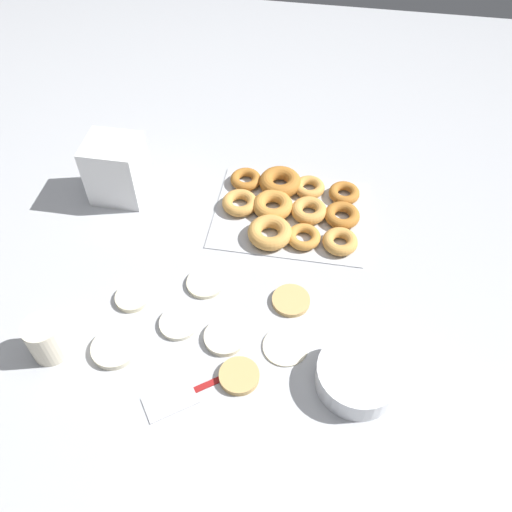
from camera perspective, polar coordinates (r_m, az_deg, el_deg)
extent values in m
plane|color=#B2B5BA|center=(1.32, -3.13, -3.01)|extent=(3.00, 3.00, 0.00)
cylinder|color=tan|center=(1.29, 3.70, -4.69)|extent=(0.09, 0.09, 0.01)
cylinder|color=beige|center=(1.25, -14.66, -9.38)|extent=(0.10, 0.10, 0.02)
cylinder|color=beige|center=(1.32, -5.34, -2.84)|extent=(0.09, 0.09, 0.01)
cylinder|color=beige|center=(1.23, -3.29, -8.53)|extent=(0.09, 0.09, 0.01)
cylinder|color=beige|center=(1.32, -12.87, -4.28)|extent=(0.08, 0.08, 0.01)
cylinder|color=tan|center=(1.18, -1.78, -12.50)|extent=(0.09, 0.09, 0.02)
cylinder|color=beige|center=(1.22, 3.12, -9.42)|extent=(0.10, 0.10, 0.01)
cylinder|color=silver|center=(1.26, -8.11, -7.01)|extent=(0.09, 0.09, 0.01)
cube|color=silver|center=(1.48, 3.61, 4.44)|extent=(0.41, 0.31, 0.01)
torus|color=#AD6B28|center=(1.53, 9.26, 6.56)|extent=(0.09, 0.09, 0.03)
torus|color=#D19347|center=(1.53, 5.64, 7.22)|extent=(0.09, 0.09, 0.03)
torus|color=#AD6B28|center=(1.53, 2.56, 7.78)|extent=(0.12, 0.12, 0.04)
torus|color=#AD6B28|center=(1.55, -1.08, 8.07)|extent=(0.09, 0.09, 0.03)
torus|color=#AD6B28|center=(1.46, 9.05, 4.25)|extent=(0.09, 0.09, 0.03)
torus|color=#D19347|center=(1.46, 5.59, 4.79)|extent=(0.10, 0.10, 0.03)
torus|color=#C68438|center=(1.47, 1.78, 5.36)|extent=(0.11, 0.11, 0.04)
torus|color=#D19347|center=(1.48, -1.72, 5.62)|extent=(0.10, 0.10, 0.03)
torus|color=#D19347|center=(1.40, 8.84, 1.52)|extent=(0.09, 0.09, 0.03)
torus|color=#C68438|center=(1.40, 5.04, 2.02)|extent=(0.09, 0.09, 0.02)
torus|color=#D19347|center=(1.40, 1.46, 2.49)|extent=(0.12, 0.12, 0.04)
cylinder|color=white|center=(1.18, 10.64, -12.31)|extent=(0.18, 0.18, 0.06)
cube|color=white|center=(1.57, -13.98, 6.82)|extent=(0.14, 0.13, 0.03)
cube|color=white|center=(1.55, -14.18, 7.60)|extent=(0.14, 0.13, 0.03)
cube|color=white|center=(1.53, -14.39, 8.40)|extent=(0.14, 0.13, 0.03)
cube|color=white|center=(1.52, -14.60, 9.23)|extent=(0.14, 0.13, 0.03)
cube|color=white|center=(1.50, -14.82, 10.07)|extent=(0.14, 0.13, 0.03)
cube|color=white|center=(1.48, -15.05, 10.93)|extent=(0.14, 0.13, 0.03)
cylinder|color=beige|center=(1.26, -21.24, -8.16)|extent=(0.08, 0.08, 0.10)
cube|color=maroon|center=(1.19, -3.49, -12.65)|extent=(0.12, 0.09, 0.01)
cube|color=#BCBCC1|center=(1.18, -9.02, -14.80)|extent=(0.12, 0.11, 0.01)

